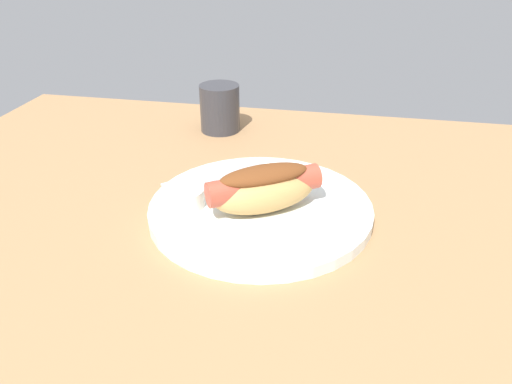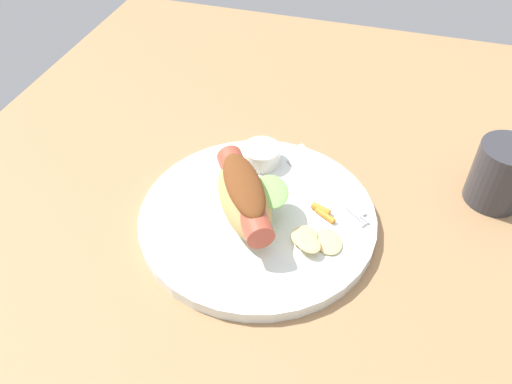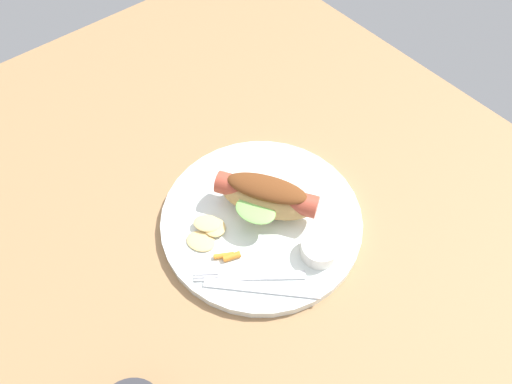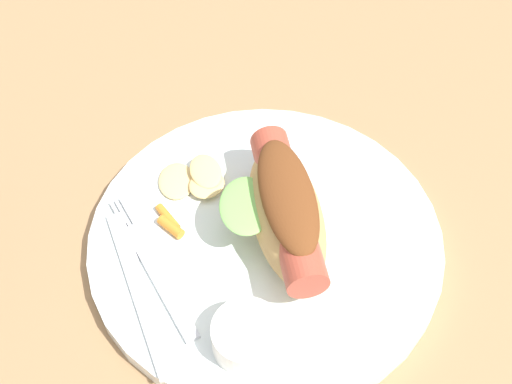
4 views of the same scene
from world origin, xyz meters
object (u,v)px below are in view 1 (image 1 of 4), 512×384
(hot_dog, at_px, (266,188))
(drinking_cup, at_px, (220,108))
(plate, at_px, (261,209))
(knife, at_px, (212,173))
(chips_pile, at_px, (290,176))
(fork, at_px, (226,175))
(carrot_garnish, at_px, (256,174))
(sauce_ramekin, at_px, (186,196))

(hot_dog, xyz_separation_m, drinking_cup, (0.14, -0.30, -0.01))
(drinking_cup, bearing_deg, plate, 114.64)
(knife, xyz_separation_m, chips_pile, (-0.12, -0.01, 0.00))
(fork, height_order, carrot_garnish, carrot_garnish)
(fork, relative_size, drinking_cup, 1.46)
(knife, bearing_deg, chips_pile, -40.79)
(hot_dog, bearing_deg, sauce_ramekin, 149.98)
(sauce_ramekin, bearing_deg, carrot_garnish, -127.72)
(drinking_cup, bearing_deg, chips_pile, 127.51)
(hot_dog, height_order, chips_pile, hot_dog)
(sauce_ramekin, bearing_deg, chips_pile, -142.11)
(knife, bearing_deg, fork, -46.96)
(knife, xyz_separation_m, drinking_cup, (0.04, -0.22, 0.03))
(fork, bearing_deg, carrot_garnish, -42.26)
(chips_pile, bearing_deg, knife, 3.16)
(sauce_ramekin, xyz_separation_m, fork, (-0.03, -0.09, -0.01))
(hot_dog, xyz_separation_m, knife, (0.10, -0.09, -0.03))
(carrot_garnish, bearing_deg, sauce_ramekin, 52.28)
(plate, xyz_separation_m, chips_pile, (-0.03, -0.08, 0.01))
(fork, xyz_separation_m, chips_pile, (-0.10, -0.01, 0.00))
(fork, distance_m, carrot_garnish, 0.05)
(plate, relative_size, knife, 1.89)
(plate, xyz_separation_m, sauce_ramekin, (0.10, 0.02, 0.02))
(sauce_ramekin, bearing_deg, fork, -109.22)
(hot_dog, bearing_deg, plate, 90.31)
(plate, distance_m, drinking_cup, 0.32)
(chips_pile, height_order, drinking_cup, drinking_cup)
(carrot_garnish, distance_m, drinking_cup, 0.24)
(hot_dog, height_order, fork, hot_dog)
(fork, relative_size, chips_pile, 1.79)
(hot_dog, height_order, knife, hot_dog)
(hot_dog, distance_m, sauce_ramekin, 0.11)
(carrot_garnish, bearing_deg, knife, 5.49)
(plate, height_order, chips_pile, chips_pile)
(carrot_garnish, xyz_separation_m, drinking_cup, (0.11, -0.21, 0.02))
(knife, height_order, carrot_garnish, carrot_garnish)
(knife, relative_size, drinking_cup, 1.82)
(carrot_garnish, bearing_deg, hot_dog, 108.64)
(plate, distance_m, carrot_garnish, 0.08)
(knife, height_order, chips_pile, chips_pile)
(plate, height_order, sauce_ramekin, sauce_ramekin)
(fork, relative_size, carrot_garnish, 3.64)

